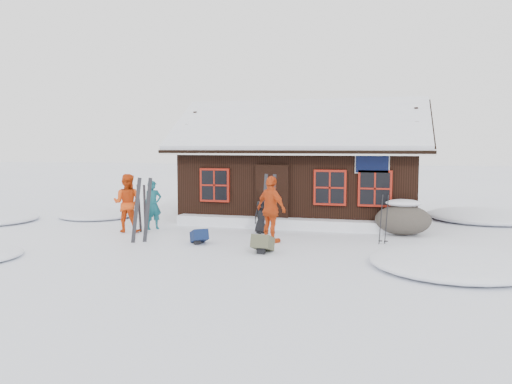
# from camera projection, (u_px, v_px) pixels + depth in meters

# --- Properties ---
(ground) EXTENTS (120.00, 120.00, 0.00)m
(ground) POSITION_uv_depth(u_px,v_px,m) (223.00, 239.00, 14.42)
(ground) COLOR white
(ground) RESTS_ON ground
(mountain_hut) EXTENTS (8.90, 6.09, 4.42)m
(mountain_hut) POSITION_uv_depth(u_px,v_px,m) (303.00, 175.00, 18.68)
(mountain_hut) COLOR black
(mountain_hut) RESTS_ON ground
(snow_drift) EXTENTS (7.60, 0.60, 0.35)m
(snow_drift) POSITION_uv_depth(u_px,v_px,m) (289.00, 223.00, 16.19)
(snow_drift) COLOR white
(snow_drift) RESTS_ON ground
(snow_mounds) EXTENTS (20.60, 13.20, 0.48)m
(snow_mounds) POSITION_uv_depth(u_px,v_px,m) (291.00, 231.00, 15.79)
(snow_mounds) COLOR white
(snow_mounds) RESTS_ON ground
(skier_teal) EXTENTS (0.66, 0.68, 1.57)m
(skier_teal) POSITION_uv_depth(u_px,v_px,m) (153.00, 205.00, 16.02)
(skier_teal) COLOR #13545E
(skier_teal) RESTS_ON ground
(skier_orange_left) EXTENTS (0.98, 0.82, 1.82)m
(skier_orange_left) POSITION_uv_depth(u_px,v_px,m) (127.00, 203.00, 15.50)
(skier_orange_left) COLOR #D03F0E
(skier_orange_left) RESTS_ON ground
(skier_orange_right) EXTENTS (1.15, 0.99, 1.85)m
(skier_orange_right) POSITION_uv_depth(u_px,v_px,m) (271.00, 209.00, 13.78)
(skier_orange_right) COLOR #CF4515
(skier_orange_right) RESTS_ON ground
(skier_crouched) EXTENTS (0.58, 0.57, 1.01)m
(skier_crouched) POSITION_uv_depth(u_px,v_px,m) (261.00, 217.00, 15.29)
(skier_crouched) COLOR black
(skier_crouched) RESTS_ON ground
(boulder) EXTENTS (1.65, 1.24, 0.97)m
(boulder) POSITION_uv_depth(u_px,v_px,m) (403.00, 219.00, 15.01)
(boulder) COLOR #4D473E
(boulder) RESTS_ON ground
(ski_pair_left) EXTENTS (0.60, 0.27, 1.86)m
(ski_pair_left) POSITION_uv_depth(u_px,v_px,m) (142.00, 211.00, 13.82)
(ski_pair_left) COLOR black
(ski_pair_left) RESTS_ON ground
(ski_pair_mid) EXTENTS (0.39, 0.18, 1.54)m
(ski_pair_mid) POSITION_uv_depth(u_px,v_px,m) (142.00, 209.00, 15.43)
(ski_pair_mid) COLOR black
(ski_pair_mid) RESTS_ON ground
(ski_pair_right) EXTENTS (0.52, 0.17, 1.87)m
(ski_pair_right) POSITION_uv_depth(u_px,v_px,m) (269.00, 204.00, 15.35)
(ski_pair_right) COLOR black
(ski_pair_right) RESTS_ON ground
(ski_poles) EXTENTS (0.25, 0.12, 1.39)m
(ski_poles) POSITION_uv_depth(u_px,v_px,m) (384.00, 220.00, 13.59)
(ski_poles) COLOR black
(ski_poles) RESTS_ON ground
(backpack_blue) EXTENTS (0.64, 0.67, 0.29)m
(backpack_blue) POSITION_uv_depth(u_px,v_px,m) (199.00, 238.00, 13.68)
(backpack_blue) COLOR #0F1D42
(backpack_blue) RESTS_ON ground
(backpack_olive) EXTENTS (0.49, 0.63, 0.33)m
(backpack_olive) POSITION_uv_depth(u_px,v_px,m) (263.00, 246.00, 12.53)
(backpack_olive) COLOR #4B4C36
(backpack_olive) RESTS_ON ground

